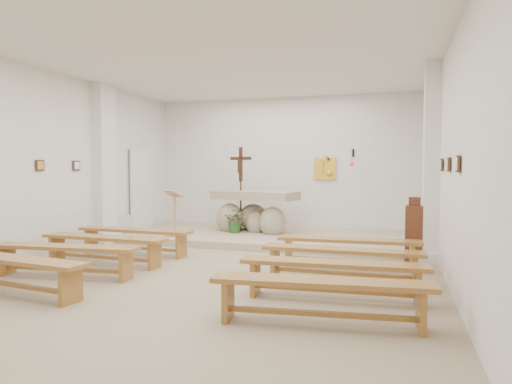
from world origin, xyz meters
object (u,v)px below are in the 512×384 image
(crucifix_stand, at_px, (241,182))
(bench_right_second, at_px, (342,257))
(bench_right_fourth, at_px, (321,291))
(bench_left_second, at_px, (104,243))
(bench_left_front, at_px, (134,235))
(bench_left_fourth, at_px, (13,267))
(donation_pedestal, at_px, (414,233))
(lectern, at_px, (174,213))
(bench_right_front, at_px, (348,246))
(bench_right_third, at_px, (333,271))
(altar, at_px, (254,214))
(bench_left_third, at_px, (65,253))

(crucifix_stand, distance_m, bench_right_second, 4.88)
(crucifix_stand, xyz_separation_m, bench_right_fourth, (2.88, -5.77, -0.95))
(bench_left_second, height_order, bench_right_fourth, same)
(crucifix_stand, bearing_deg, bench_left_front, -94.77)
(crucifix_stand, height_order, bench_left_second, crucifix_stand)
(bench_right_second, height_order, bench_left_fourth, same)
(donation_pedestal, relative_size, bench_left_front, 0.49)
(lectern, distance_m, bench_left_fourth, 4.44)
(bench_right_front, height_order, bench_right_third, same)
(altar, bearing_deg, bench_left_front, -106.61)
(lectern, height_order, bench_left_front, lectern)
(bench_left_front, bearing_deg, bench_right_fourth, -33.75)
(donation_pedestal, bearing_deg, lectern, 173.56)
(lectern, height_order, bench_right_second, lectern)
(donation_pedestal, height_order, bench_left_fourth, donation_pedestal)
(bench_right_second, relative_size, bench_left_fourth, 0.99)
(bench_left_third, bearing_deg, bench_right_fourth, -19.28)
(bench_right_front, relative_size, bench_left_third, 0.99)
(altar, height_order, bench_left_second, altar)
(donation_pedestal, xyz_separation_m, bench_left_fourth, (-5.13, -3.79, -0.14))
(altar, xyz_separation_m, lectern, (-1.49, -1.21, 0.10))
(lectern, bearing_deg, bench_right_front, 0.64)
(altar, relative_size, donation_pedestal, 1.89)
(lectern, bearing_deg, bench_right_fourth, -26.57)
(bench_left_fourth, bearing_deg, bench_right_front, 42.70)
(bench_right_front, bearing_deg, donation_pedestal, 37.34)
(bench_right_second, bearing_deg, bench_left_third, -165.98)
(bench_right_front, distance_m, bench_left_second, 4.18)
(altar, xyz_separation_m, bench_left_third, (-1.57, -4.67, -0.19))
(crucifix_stand, xyz_separation_m, bench_right_second, (2.88, -3.82, -0.95))
(donation_pedestal, relative_size, bench_right_fourth, 0.49)
(bench_left_third, height_order, bench_right_third, same)
(bench_left_third, relative_size, bench_left_fourth, 1.00)
(bench_right_fourth, bearing_deg, bench_left_front, 138.24)
(crucifix_stand, distance_m, bench_left_second, 4.11)
(bench_left_fourth, xyz_separation_m, bench_right_fourth, (4.07, 0.00, 0.00))
(lectern, height_order, crucifix_stand, crucifix_stand)
(crucifix_stand, distance_m, bench_left_third, 5.03)
(crucifix_stand, height_order, bench_right_third, crucifix_stand)
(bench_left_second, distance_m, bench_left_fourth, 1.95)
(donation_pedestal, height_order, bench_left_second, donation_pedestal)
(donation_pedestal, bearing_deg, bench_left_front, -169.55)
(bench_left_front, bearing_deg, bench_right_third, -23.66)
(bench_left_third, distance_m, bench_right_third, 4.07)
(donation_pedestal, height_order, bench_right_third, donation_pedestal)
(bench_right_front, bearing_deg, lectern, 157.36)
(bench_left_second, height_order, bench_left_fourth, same)
(crucifix_stand, xyz_separation_m, bench_left_second, (-1.19, -3.82, -0.95))
(bench_left_second, bearing_deg, bench_right_third, -11.05)
(altar, relative_size, bench_left_fourth, 0.92)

